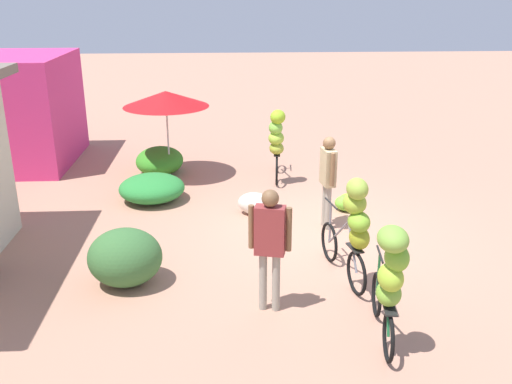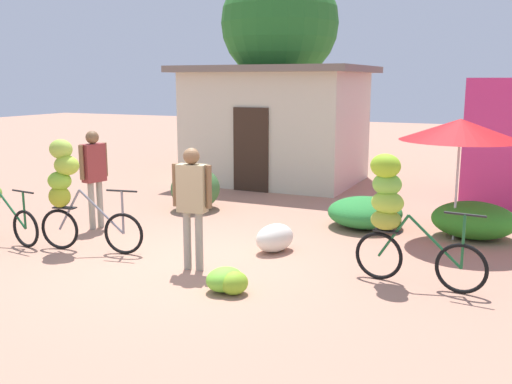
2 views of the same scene
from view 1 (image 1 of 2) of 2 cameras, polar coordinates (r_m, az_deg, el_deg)
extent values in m
plane|color=tan|center=(10.38, 6.63, -4.08)|extent=(60.00, 60.00, 0.00)
cube|color=#D33377|center=(15.37, -23.33, 7.59)|extent=(3.20, 2.80, 2.68)
ellipsoid|color=#396A35|center=(8.65, -13.06, -6.43)|extent=(0.98, 1.10, 0.87)
ellipsoid|color=#2B8438|center=(11.95, -10.45, 0.39)|extent=(1.34, 1.36, 0.54)
ellipsoid|color=#358C25|center=(13.69, -9.69, 3.14)|extent=(1.39, 1.12, 0.62)
cylinder|color=beige|center=(13.21, -8.87, 5.55)|extent=(0.04, 0.04, 1.94)
cone|color=red|center=(13.02, -9.07, 9.26)|extent=(1.94, 1.94, 0.35)
torus|color=black|center=(7.92, 12.07, -10.06)|extent=(0.61, 0.12, 0.61)
torus|color=black|center=(7.09, 13.20, -14.03)|extent=(0.61, 0.12, 0.61)
cylinder|color=#19592D|center=(7.09, 13.16, -11.39)|extent=(0.38, 0.08, 0.57)
cylinder|color=#19592D|center=(7.51, 12.56, -9.45)|extent=(0.66, 0.11, 0.58)
cylinder|color=black|center=(7.64, 12.39, -6.14)|extent=(0.50, 0.09, 0.03)
cylinder|color=#19592D|center=(7.77, 12.23, -8.13)|extent=(0.04, 0.04, 0.60)
cube|color=black|center=(7.00, 13.29, -11.31)|extent=(0.37, 0.18, 0.02)
ellipsoid|color=#75AA37|center=(6.97, 13.23, -9.89)|extent=(0.43, 0.37, 0.30)
ellipsoid|color=#99C334|center=(6.77, 13.41, -8.37)|extent=(0.40, 0.34, 0.33)
ellipsoid|color=#73B030|center=(6.66, 14.01, -6.42)|extent=(0.36, 0.29, 0.32)
ellipsoid|color=#7BAD3E|center=(6.51, 13.64, -4.63)|extent=(0.45, 0.36, 0.29)
torus|color=black|center=(9.26, 7.39, -5.01)|extent=(0.65, 0.17, 0.65)
torus|color=black|center=(8.35, 10.09, -8.07)|extent=(0.65, 0.17, 0.65)
cylinder|color=slate|center=(8.37, 9.70, -5.52)|extent=(0.42, 0.11, 0.67)
cylinder|color=slate|center=(8.82, 8.31, -4.05)|extent=(0.73, 0.17, 0.67)
cylinder|color=black|center=(9.00, 7.58, -1.16)|extent=(0.50, 0.12, 0.03)
cylinder|color=slate|center=(9.12, 7.49, -3.11)|extent=(0.04, 0.04, 0.67)
cube|color=black|center=(8.29, 9.94, -5.57)|extent=(0.38, 0.20, 0.02)
ellipsoid|color=#94A324|center=(8.18, 10.37, -4.56)|extent=(0.41, 0.37, 0.34)
ellipsoid|color=#82B930|center=(8.08, 10.34, -2.98)|extent=(0.40, 0.33, 0.29)
ellipsoid|color=#99B934|center=(8.08, 9.91, -1.10)|extent=(0.43, 0.35, 0.31)
ellipsoid|color=#98B83F|center=(7.91, 10.17, 0.31)|extent=(0.40, 0.34, 0.30)
torus|color=black|center=(13.71, 2.13, 3.51)|extent=(0.65, 0.11, 0.65)
torus|color=black|center=(12.70, 2.10, 2.16)|extent=(0.65, 0.11, 0.65)
cylinder|color=#19592D|center=(12.79, 2.12, 3.69)|extent=(0.40, 0.07, 0.62)
cylinder|color=#19592D|center=(13.30, 2.13, 4.33)|extent=(0.71, 0.10, 0.63)
cylinder|color=black|center=(13.53, 2.16, 6.31)|extent=(0.50, 0.08, 0.03)
cylinder|color=#19592D|center=(13.62, 2.14, 4.90)|extent=(0.04, 0.04, 0.69)
cube|color=black|center=(12.70, 2.13, 3.83)|extent=(0.37, 0.17, 0.02)
ellipsoid|color=#97A532|center=(12.63, 2.08, 4.42)|extent=(0.43, 0.36, 0.27)
ellipsoid|color=#9DC63B|center=(12.57, 2.05, 5.45)|extent=(0.49, 0.42, 0.30)
ellipsoid|color=#7DC041|center=(12.50, 2.00, 6.48)|extent=(0.39, 0.31, 0.30)
ellipsoid|color=#92C225|center=(12.42, 2.22, 7.57)|extent=(0.49, 0.44, 0.31)
ellipsoid|color=#72C536|center=(11.40, 9.19, -1.12)|extent=(0.59, 0.63, 0.31)
ellipsoid|color=#84B62A|center=(11.56, 9.26, -0.86)|extent=(0.45, 0.47, 0.29)
ellipsoid|color=silver|center=(11.05, -0.08, -1.19)|extent=(0.67, 0.81, 0.44)
cylinder|color=gray|center=(7.79, 2.03, -9.08)|extent=(0.11, 0.11, 0.85)
cylinder|color=gray|center=(7.81, 0.71, -8.98)|extent=(0.11, 0.11, 0.85)
cube|color=maroon|center=(7.46, 1.42, -3.89)|extent=(0.29, 0.44, 0.68)
cylinder|color=brown|center=(7.42, 3.33, -3.79)|extent=(0.08, 0.08, 0.61)
cylinder|color=brown|center=(7.48, -0.48, -3.52)|extent=(0.08, 0.08, 0.61)
sphere|color=brown|center=(7.29, 1.45, -0.63)|extent=(0.23, 0.23, 0.23)
cylinder|color=gray|center=(10.39, 7.26, -1.59)|extent=(0.11, 0.11, 0.84)
cylinder|color=gray|center=(10.55, 6.96, -1.24)|extent=(0.11, 0.11, 0.84)
cube|color=tan|center=(10.22, 7.29, 2.50)|extent=(0.42, 0.25, 0.66)
cylinder|color=brown|center=(9.98, 7.72, 2.26)|extent=(0.08, 0.08, 0.60)
cylinder|color=brown|center=(10.44, 6.88, 3.08)|extent=(0.08, 0.08, 0.60)
sphere|color=brown|center=(10.10, 7.40, 4.91)|extent=(0.23, 0.23, 0.23)
camera|label=2|loc=(16.15, 29.31, 11.88)|focal=40.36mm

